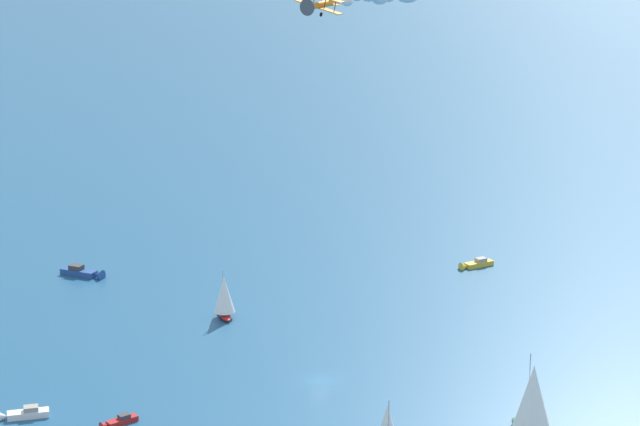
% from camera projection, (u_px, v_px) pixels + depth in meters
% --- Properties ---
extents(ground_plane, '(2000.00, 2000.00, 0.00)m').
position_uv_depth(ground_plane, '(320.00, 381.00, 183.12)').
color(ground_plane, '#1E517A').
extents(motorboat_near_centre, '(6.94, 8.35, 2.53)m').
position_uv_depth(motorboat_near_centre, '(84.00, 273.00, 229.11)').
color(motorboat_near_centre, '#23478C').
rests_on(motorboat_near_centre, ground_plane).
extents(motorboat_far_port, '(2.10, 7.15, 2.06)m').
position_uv_depth(motorboat_far_port, '(21.00, 414.00, 170.67)').
color(motorboat_far_port, white).
rests_on(motorboat_far_port, ground_plane).
extents(sailboat_inshore, '(6.55, 3.80, 8.30)m').
position_uv_depth(sailboat_inshore, '(224.00, 297.00, 207.38)').
color(sailboat_inshore, '#B21E1E').
rests_on(sailboat_inshore, ground_plane).
extents(sailboat_trailing, '(9.37, 5.55, 11.80)m').
position_uv_depth(sailboat_trailing, '(532.00, 401.00, 163.46)').
color(sailboat_trailing, '#33704C').
rests_on(sailboat_trailing, ground_plane).
extents(motorboat_mid_cluster, '(3.77, 7.28, 2.05)m').
position_uv_depth(motorboat_mid_cluster, '(475.00, 264.00, 234.32)').
color(motorboat_mid_cluster, gold).
rests_on(motorboat_mid_cluster, ground_plane).
extents(motorboat_outer_ring_a, '(3.64, 5.51, 1.58)m').
position_uv_depth(motorboat_outer_ring_a, '(117.00, 422.00, 168.66)').
color(motorboat_outer_ring_a, '#B21E1E').
rests_on(motorboat_outer_ring_a, ground_plane).
extents(biplane_lead, '(6.59, 6.47, 3.68)m').
position_uv_depth(biplane_lead, '(319.00, 4.00, 167.56)').
color(biplane_lead, orange).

